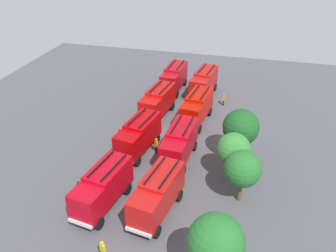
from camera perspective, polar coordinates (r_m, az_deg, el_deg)
The scene contains 20 objects.
ground_plane at distance 43.72m, azimuth -0.00°, elevation -1.59°, with size 63.13×63.13×0.00m, color #4C4C51.
fire_truck_0 at distance 55.01m, azimuth 0.97°, elevation 7.86°, with size 7.31×3.04×3.88m.
fire_truck_1 at distance 47.32m, azimuth -1.66°, elevation 4.00°, with size 7.46×3.51×3.88m.
fire_truck_2 at distance 39.97m, azimuth -4.76°, elevation -1.39°, with size 7.50×3.70×3.88m.
fire_truck_3 at distance 33.02m, azimuth -10.45°, elevation -9.56°, with size 7.50×3.69×3.88m.
fire_truck_4 at distance 53.61m, azimuth 5.79°, elevation 7.10°, with size 7.45×3.48×3.88m.
fire_truck_5 at distance 45.98m, azimuth 4.65°, elevation 3.08°, with size 7.44×3.44×3.88m.
fire_truck_6 at distance 38.46m, azimuth 1.84°, elevation -2.67°, with size 7.33×3.11×3.88m.
fire_truck_7 at distance 31.78m, azimuth -1.74°, elevation -10.81°, with size 7.50×3.70×3.88m.
firefighter_0 at distance 35.15m, azimuth -14.07°, elevation -9.72°, with size 0.30×0.45×1.74m.
firefighter_1 at distance 29.38m, azimuth -10.45°, elevation -18.93°, with size 0.38×0.48×1.78m.
firefighter_2 at distance 51.31m, azimuth 8.93°, elevation 4.31°, with size 0.43×0.28×1.70m.
firefighter_3 at distance 40.16m, azimuth -1.90°, elevation -3.06°, with size 0.43×0.48×1.78m.
firefighter_4 at distance 42.34m, azimuth -7.71°, elevation -1.43°, with size 0.29×0.44×1.79m.
tree_0 at distance 38.22m, azimuth 11.63°, elevation -0.21°, with size 3.90×3.90×6.04m.
tree_1 at distance 35.41m, azimuth 10.47°, elevation -3.76°, with size 3.38×3.38×5.24m.
tree_2 at distance 32.85m, azimuth 11.87°, elevation -6.76°, with size 3.46×3.46×5.36m.
tree_3 at distance 25.37m, azimuth 7.72°, elevation -18.00°, with size 4.01×4.01×6.22m.
traffic_cone_0 at distance 42.32m, azimuth -0.90°, elevation -2.19°, with size 0.51×0.51×0.72m, color #F2600C.
traffic_cone_1 at distance 37.62m, azimuth -8.71°, elevation -7.35°, with size 0.42×0.42×0.60m, color #F2600C.
Camera 1 is at (36.05, 9.21, 22.96)m, focal length 37.94 mm.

